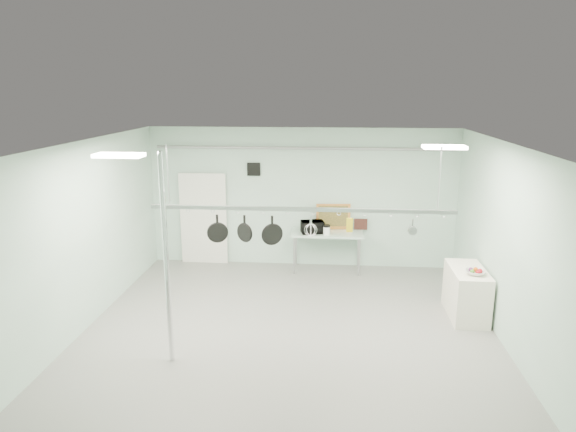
# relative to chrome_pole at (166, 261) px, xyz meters

# --- Properties ---
(floor) EXTENTS (8.00, 8.00, 0.00)m
(floor) POSITION_rel_chrome_pole_xyz_m (1.70, 0.60, -1.60)
(floor) COLOR gray
(floor) RESTS_ON ground
(ceiling) EXTENTS (7.00, 8.00, 0.02)m
(ceiling) POSITION_rel_chrome_pole_xyz_m (1.70, 0.60, 1.59)
(ceiling) COLOR silver
(ceiling) RESTS_ON back_wall
(back_wall) EXTENTS (7.00, 0.02, 3.20)m
(back_wall) POSITION_rel_chrome_pole_xyz_m (1.70, 4.59, 0.00)
(back_wall) COLOR silver
(back_wall) RESTS_ON floor
(right_wall) EXTENTS (0.02, 8.00, 3.20)m
(right_wall) POSITION_rel_chrome_pole_xyz_m (5.19, 0.60, 0.00)
(right_wall) COLOR silver
(right_wall) RESTS_ON floor
(door) EXTENTS (1.10, 0.10, 2.20)m
(door) POSITION_rel_chrome_pole_xyz_m (-0.60, 4.54, -0.55)
(door) COLOR silver
(door) RESTS_ON floor
(wall_vent) EXTENTS (0.30, 0.04, 0.30)m
(wall_vent) POSITION_rel_chrome_pole_xyz_m (0.60, 4.57, 0.65)
(wall_vent) COLOR black
(wall_vent) RESTS_ON back_wall
(conduit_pipe) EXTENTS (6.60, 0.07, 0.07)m
(conduit_pipe) POSITION_rel_chrome_pole_xyz_m (1.70, 4.50, 1.15)
(conduit_pipe) COLOR gray
(conduit_pipe) RESTS_ON back_wall
(chrome_pole) EXTENTS (0.08, 0.08, 3.20)m
(chrome_pole) POSITION_rel_chrome_pole_xyz_m (0.00, 0.00, 0.00)
(chrome_pole) COLOR silver
(chrome_pole) RESTS_ON floor
(prep_table) EXTENTS (1.60, 0.70, 0.91)m
(prep_table) POSITION_rel_chrome_pole_xyz_m (2.30, 4.20, -0.77)
(prep_table) COLOR #A7C5B8
(prep_table) RESTS_ON floor
(side_cabinet) EXTENTS (0.60, 1.20, 0.90)m
(side_cabinet) POSITION_rel_chrome_pole_xyz_m (4.85, 2.00, -1.15)
(side_cabinet) COLOR white
(side_cabinet) RESTS_ON floor
(pot_rack) EXTENTS (4.80, 0.06, 1.00)m
(pot_rack) POSITION_rel_chrome_pole_xyz_m (1.90, 0.90, 0.63)
(pot_rack) COLOR #B7B7BC
(pot_rack) RESTS_ON ceiling
(light_panel_left) EXTENTS (0.65, 0.30, 0.05)m
(light_panel_left) POSITION_rel_chrome_pole_xyz_m (-0.50, -0.20, 1.56)
(light_panel_left) COLOR white
(light_panel_left) RESTS_ON ceiling
(light_panel_right) EXTENTS (0.65, 0.30, 0.05)m
(light_panel_right) POSITION_rel_chrome_pole_xyz_m (4.10, 1.20, 1.56)
(light_panel_right) COLOR white
(light_panel_right) RESTS_ON ceiling
(microwave) EXTENTS (0.56, 0.44, 0.27)m
(microwave) POSITION_rel_chrome_pole_xyz_m (1.97, 4.11, -0.56)
(microwave) COLOR black
(microwave) RESTS_ON prep_table
(coffee_canister) EXTENTS (0.18, 0.18, 0.18)m
(coffee_canister) POSITION_rel_chrome_pole_xyz_m (2.29, 4.00, -0.61)
(coffee_canister) COLOR white
(coffee_canister) RESTS_ON prep_table
(painting_large) EXTENTS (0.79, 0.19, 0.58)m
(painting_large) POSITION_rel_chrome_pole_xyz_m (2.43, 4.50, -0.41)
(painting_large) COLOR orange
(painting_large) RESTS_ON prep_table
(painting_small) EXTENTS (0.30, 0.09, 0.25)m
(painting_small) POSITION_rel_chrome_pole_xyz_m (3.06, 4.50, -0.57)
(painting_small) COLOR black
(painting_small) RESTS_ON prep_table
(fruit_bowl) EXTENTS (0.42, 0.42, 0.08)m
(fruit_bowl) POSITION_rel_chrome_pole_xyz_m (4.89, 1.73, -0.66)
(fruit_bowl) COLOR silver
(fruit_bowl) RESTS_ON side_cabinet
(skillet_left) EXTENTS (0.34, 0.15, 0.45)m
(skillet_left) POSITION_rel_chrome_pole_xyz_m (0.56, 0.90, 0.26)
(skillet_left) COLOR black
(skillet_left) RESTS_ON pot_rack
(skillet_mid) EXTENTS (0.30, 0.22, 0.43)m
(skillet_mid) POSITION_rel_chrome_pole_xyz_m (1.01, 0.90, 0.27)
(skillet_mid) COLOR black
(skillet_mid) RESTS_ON pot_rack
(skillet_right) EXTENTS (0.34, 0.20, 0.47)m
(skillet_right) POSITION_rel_chrome_pole_xyz_m (1.45, 0.90, 0.25)
(skillet_right) COLOR black
(skillet_right) RESTS_ON pot_rack
(whisk) EXTENTS (0.23, 0.23, 0.32)m
(whisk) POSITION_rel_chrome_pole_xyz_m (2.06, 0.90, 0.32)
(whisk) COLOR #B1B0B5
(whisk) RESTS_ON pot_rack
(grater) EXTENTS (0.10, 0.05, 0.24)m
(grater) POSITION_rel_chrome_pole_xyz_m (2.67, 0.90, 0.36)
(grater) COLOR yellow
(grater) RESTS_ON pot_rack
(saucepan) EXTENTS (0.15, 0.12, 0.26)m
(saucepan) POSITION_rel_chrome_pole_xyz_m (3.64, 0.90, 0.36)
(saucepan) COLOR #B0B0B5
(saucepan) RESTS_ON pot_rack
(fruit_cluster) EXTENTS (0.24, 0.24, 0.09)m
(fruit_cluster) POSITION_rel_chrome_pole_xyz_m (4.89, 1.73, -0.62)
(fruit_cluster) COLOR #A90F1A
(fruit_cluster) RESTS_ON fruit_bowl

